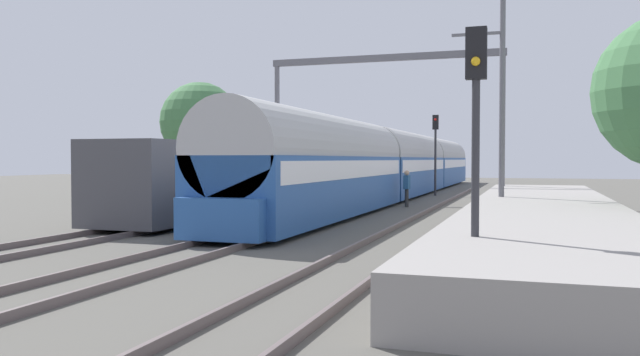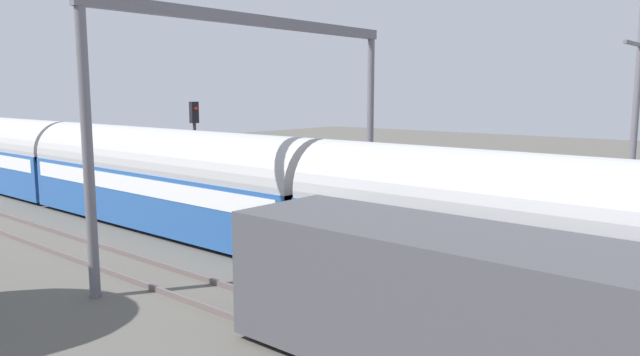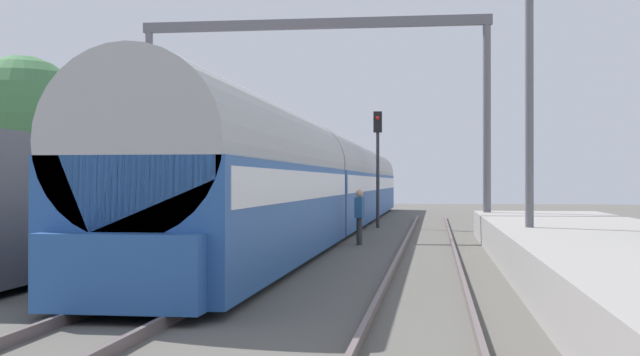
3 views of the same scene
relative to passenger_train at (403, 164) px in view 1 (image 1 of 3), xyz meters
The scene contains 13 objects.
ground 19.95m from the passenger_train, 90.00° to the right, with size 120.00×120.00×0.00m, color #57544D.
track_far_west 20.37m from the passenger_train, 101.84° to the right, with size 1.52×60.00×0.16m.
track_west 19.94m from the passenger_train, 90.00° to the right, with size 1.52×60.00×0.16m.
track_east 20.37m from the passenger_train, 78.16° to the right, with size 1.52×60.00×0.16m.
platform 19.61m from the passenger_train, 65.92° to the right, with size 4.40×28.00×0.90m.
passenger_train is the anchor object (origin of this frame).
freight_car 17.43m from the passenger_train, 103.82° to the right, with size 2.80×13.00×2.70m.
person_crossing 9.72m from the passenger_train, 78.00° to the right, with size 0.28×0.42×1.73m.
railway_signal_near 28.62m from the passenger_train, 76.53° to the right, with size 0.36×0.30×4.55m.
railway_signal_far 2.34m from the passenger_train, 15.07° to the left, with size 0.36×0.30×4.99m.
catenary_gantry 6.68m from the passenger_train, 90.00° to the right, with size 12.72×0.28×7.86m.
catenary_pole_east_mid 16.82m from the passenger_train, 67.01° to the right, with size 1.90×0.20×8.00m.
tree_west_background 13.03m from the passenger_train, 164.84° to the right, with size 5.00×5.00×7.11m.
Camera 1 is at (7.60, -19.41, 2.26)m, focal length 35.86 mm.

